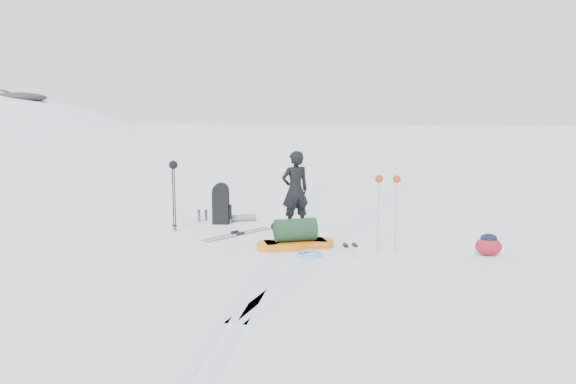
# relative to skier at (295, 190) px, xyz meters

# --- Properties ---
(ground) EXTENTS (200.00, 200.00, 0.00)m
(ground) POSITION_rel_skier_xyz_m (-0.01, -0.72, -0.86)
(ground) COLOR white
(ground) RESTS_ON ground
(ski_tracks) EXTENTS (3.38, 17.97, 0.01)m
(ski_tracks) POSITION_rel_skier_xyz_m (0.61, 0.15, -0.86)
(ski_tracks) COLOR silver
(ski_tracks) RESTS_ON ground
(skier) EXTENTS (0.75, 0.70, 1.72)m
(skier) POSITION_rel_skier_xyz_m (0.00, 0.00, 0.00)
(skier) COLOR black
(skier) RESTS_ON ground
(pulk_sled) EXTENTS (1.52, 1.03, 0.57)m
(pulk_sled) POSITION_rel_skier_xyz_m (0.35, -1.73, -0.64)
(pulk_sled) COLOR #D6660C
(pulk_sled) RESTS_ON ground
(expedition_rucksack) EXTENTS (0.92, 0.77, 0.95)m
(expedition_rucksack) POSITION_rel_skier_xyz_m (-1.73, 0.27, -0.42)
(expedition_rucksack) COLOR black
(expedition_rucksack) RESTS_ON ground
(ski_poles_black) EXTENTS (0.20, 0.19, 1.53)m
(ski_poles_black) POSITION_rel_skier_xyz_m (-2.51, -0.72, 0.39)
(ski_poles_black) COLOR black
(ski_poles_black) RESTS_ON ground
(ski_poles_silver) EXTENTS (0.46, 0.17, 1.43)m
(ski_poles_silver) POSITION_rel_skier_xyz_m (2.04, -1.70, 0.34)
(ski_poles_silver) COLOR #B4B6BB
(ski_poles_silver) RESTS_ON ground
(touring_skis_grey) EXTENTS (1.15, 1.66, 0.07)m
(touring_skis_grey) POSITION_rel_skier_xyz_m (-1.07, -0.81, -0.85)
(touring_skis_grey) COLOR gray
(touring_skis_grey) RESTS_ON ground
(touring_skis_white) EXTENTS (0.86, 1.78, 0.07)m
(touring_skis_white) POSITION_rel_skier_xyz_m (1.35, -1.43, -0.85)
(touring_skis_white) COLOR silver
(touring_skis_white) RESTS_ON ground
(rope_coil) EXTENTS (0.53, 0.53, 0.06)m
(rope_coil) POSITION_rel_skier_xyz_m (0.71, -2.19, -0.83)
(rope_coil) COLOR #63A5F2
(rope_coil) RESTS_ON ground
(small_daypack) EXTENTS (0.54, 0.47, 0.40)m
(small_daypack) POSITION_rel_skier_xyz_m (3.84, -1.52, -0.67)
(small_daypack) COLOR maroon
(small_daypack) RESTS_ON ground
(thermos_pair) EXTENTS (0.19, 0.27, 0.28)m
(thermos_pair) POSITION_rel_skier_xyz_m (-2.32, 0.42, -0.73)
(thermos_pair) COLOR slate
(thermos_pair) RESTS_ON ground
(stuff_sack) EXTENTS (0.45, 0.39, 0.23)m
(stuff_sack) POSITION_rel_skier_xyz_m (-0.28, -0.37, -0.75)
(stuff_sack) COLOR black
(stuff_sack) RESTS_ON ground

